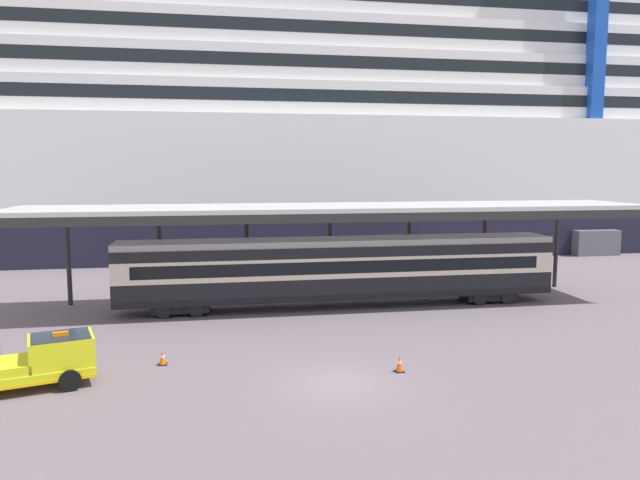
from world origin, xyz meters
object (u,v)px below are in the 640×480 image
at_px(dockside_crane, 602,57).
at_px(traffic_cone_near, 400,364).
at_px(traffic_cone_mid, 163,358).
at_px(cruise_ship, 234,113).
at_px(train_carriage, 340,268).
at_px(service_truck, 35,362).

bearing_deg(dockside_crane, traffic_cone_near, -134.29).
distance_m(traffic_cone_near, traffic_cone_mid, 9.90).
bearing_deg(traffic_cone_near, cruise_ship, 97.01).
height_order(cruise_ship, dockside_crane, dockside_crane).
xyz_separation_m(train_carriage, dockside_crane, (29.00, 18.06, 16.39)).
relative_size(cruise_ship, train_carriage, 4.84).
distance_m(service_truck, traffic_cone_mid, 4.89).
xyz_separation_m(service_truck, traffic_cone_near, (14.06, -0.76, -0.65)).
xyz_separation_m(traffic_cone_mid, dockside_crane, (38.54, 27.15, 18.41)).
height_order(train_carriage, traffic_cone_mid, train_carriage).
distance_m(train_carriage, dockside_crane, 37.89).
xyz_separation_m(train_carriage, traffic_cone_mid, (-9.55, -9.09, -2.02)).
relative_size(traffic_cone_near, dockside_crane, 0.01).
height_order(traffic_cone_near, dockside_crane, dockside_crane).
bearing_deg(cruise_ship, service_truck, -102.31).
bearing_deg(cruise_ship, dockside_crane, -19.36).
bearing_deg(dockside_crane, train_carriage, -148.09).
distance_m(service_truck, traffic_cone_near, 14.09).
distance_m(cruise_ship, traffic_cone_near, 44.19).
relative_size(traffic_cone_near, traffic_cone_mid, 1.12).
bearing_deg(dockside_crane, cruise_ship, 160.64).
distance_m(cruise_ship, dockside_crane, 36.45).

